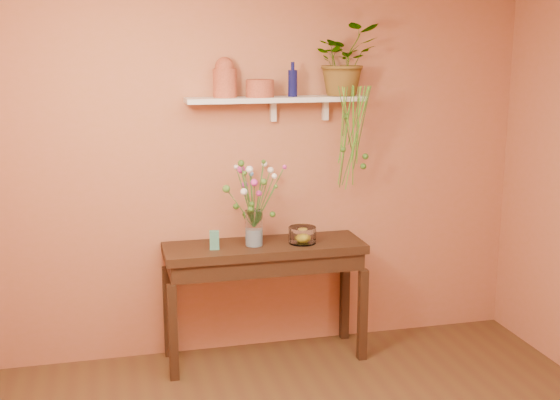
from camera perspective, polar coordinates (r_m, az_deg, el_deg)
name	(u,v)px	position (r m, az deg, el deg)	size (l,w,h in m)	color
room	(357,246)	(3.44, 6.20, -3.70)	(4.04, 4.04, 2.70)	#50351B
sideboard	(264,261)	(5.20, -1.26, -4.91)	(1.46, 0.47, 0.88)	#322013
wall_shelf	(277,100)	(5.14, -0.22, 8.05)	(1.30, 0.24, 0.19)	white
terracotta_jug	(225,78)	(5.08, -4.46, 9.74)	(0.21, 0.21, 0.28)	#BA5138
terracotta_pot	(260,88)	(5.10, -1.63, 8.96)	(0.20, 0.20, 0.12)	#BA5138
blue_bottle	(293,83)	(5.14, 1.02, 9.42)	(0.07, 0.07, 0.25)	#0D0F45
spider_plant	(344,60)	(5.28, 5.19, 11.17)	(0.47, 0.40, 0.52)	#37621E
plant_fronds	(353,136)	(5.19, 5.89, 5.16)	(0.28, 0.33, 0.77)	#37621E
glass_vase	(254,231)	(5.10, -2.10, -2.47)	(0.12, 0.12, 0.26)	white
bouquet	(251,187)	(5.02, -2.32, 1.04)	(0.44, 0.46, 0.49)	#386B28
glass_bowl	(302,236)	(5.18, 1.81, -2.88)	(0.20, 0.20, 0.12)	white
lemon	(303,237)	(5.19, 1.83, -3.01)	(0.07, 0.07, 0.07)	yellow
carton	(214,240)	(5.04, -5.30, -3.23)	(0.07, 0.05, 0.13)	teal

